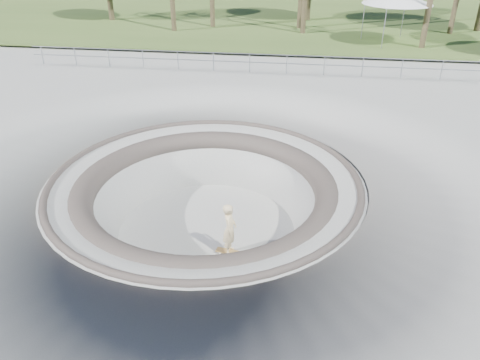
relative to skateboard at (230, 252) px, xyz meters
The scene contains 7 objects.
ground 2.47m from the skateboard, 127.63° to the left, with size 180.00×180.00×0.00m, color #A8A7A2.
skate_bowl 1.67m from the skateboard, 127.63° to the left, with size 14.00×14.00×4.10m.
grass_strip 35.39m from the skateboard, 91.65° to the left, with size 180.00×36.00×0.12m.
distant_hills 58.79m from the skateboard, 87.30° to the left, with size 103.20×45.00×28.60m.
safety_railing 13.59m from the skateboard, 94.37° to the left, with size 25.00×0.06×1.03m.
skateboard is the anchor object (origin of this frame).
skater 0.90m from the skateboard, ahead, with size 0.64×0.42×1.76m, color beige.
Camera 1 is at (2.99, -13.07, 7.42)m, focal length 35.00 mm.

